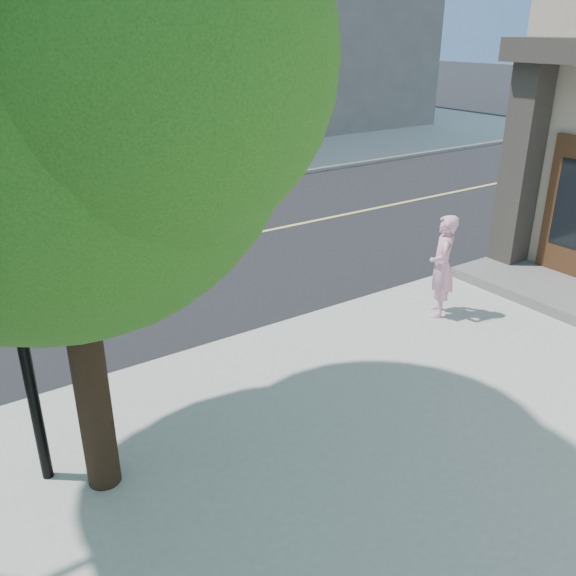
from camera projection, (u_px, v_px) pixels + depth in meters
sidewalk_ne at (193, 123)px, 30.99m from camera, size 29.00×25.00×0.12m
man_on_phone at (442, 266)px, 9.97m from camera, size 0.74×0.73×1.72m
street_tree at (52, 24)px, 4.82m from camera, size 5.24×4.76×6.95m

